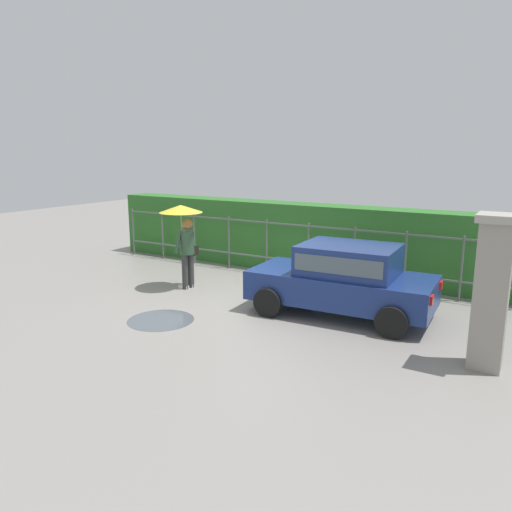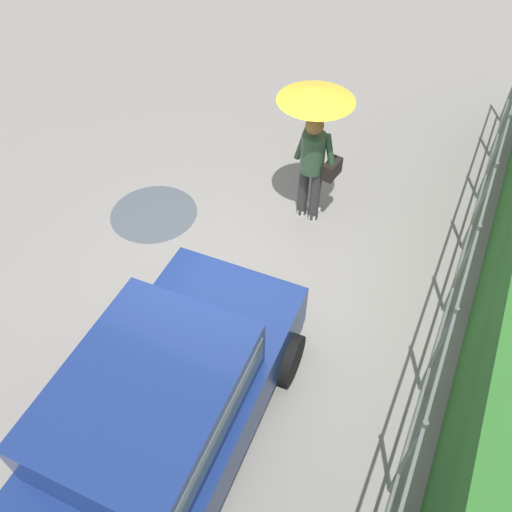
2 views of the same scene
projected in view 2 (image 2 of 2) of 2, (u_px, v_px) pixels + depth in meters
The scene contains 5 objects.
ground_plane at pixel (237, 302), 6.76m from camera, with size 40.00×40.00×0.00m, color gray.
car at pixel (159, 410), 4.85m from camera, with size 3.81×2.01×1.48m.
pedestrian at pixel (315, 126), 6.86m from camera, with size 1.04×1.04×2.06m.
fence_section at pixel (451, 305), 5.68m from camera, with size 11.30×0.05×1.50m.
puddle_near at pixel (154, 213), 7.95m from camera, with size 1.34×1.34×0.00m, color #4C545B.
Camera 2 is at (3.66, 2.07, 5.33)m, focal length 36.15 mm.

